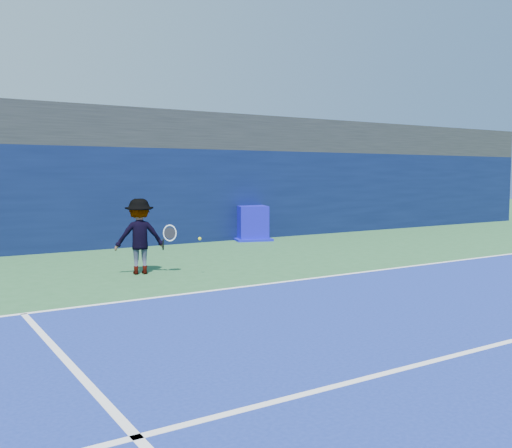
% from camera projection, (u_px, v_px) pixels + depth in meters
% --- Properties ---
extents(ground, '(80.00, 80.00, 0.00)m').
position_uv_depth(ground, '(391.00, 312.00, 9.10)').
color(ground, '#295C32').
rests_on(ground, ground).
extents(baseline, '(24.00, 0.10, 0.01)m').
position_uv_depth(baseline, '(283.00, 282.00, 11.63)').
color(baseline, white).
rests_on(baseline, ground).
extents(service_line, '(24.00, 0.10, 0.01)m').
position_uv_depth(service_line, '(504.00, 343.00, 7.42)').
color(service_line, white).
rests_on(service_line, ground).
extents(stadium_band, '(36.00, 3.00, 1.20)m').
position_uv_depth(stadium_band, '(134.00, 131.00, 18.48)').
color(stadium_band, black).
rests_on(stadium_band, back_wall_assembly).
extents(back_wall_assembly, '(36.00, 1.03, 3.00)m').
position_uv_depth(back_wall_assembly, '(146.00, 197.00, 17.82)').
color(back_wall_assembly, '#0A1337').
rests_on(back_wall_assembly, ground).
extents(equipment_cart, '(1.50, 1.50, 1.15)m').
position_uv_depth(equipment_cart, '(252.00, 224.00, 19.11)').
color(equipment_cart, '#120DB9').
rests_on(equipment_cart, ground).
extents(tennis_player, '(1.35, 0.89, 1.67)m').
position_uv_depth(tennis_player, '(140.00, 236.00, 12.57)').
color(tennis_player, white).
rests_on(tennis_player, ground).
extents(tennis_ball, '(0.07, 0.07, 0.07)m').
position_uv_depth(tennis_ball, '(200.00, 239.00, 12.33)').
color(tennis_ball, '#CFD217').
rests_on(tennis_ball, ground).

